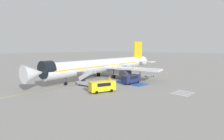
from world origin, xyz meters
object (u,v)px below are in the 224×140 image
ground_crew_0 (110,79)px  ground_crew_2 (140,72)px  boarding_stairs_aft (130,73)px  ground_crew_1 (125,75)px  service_van_1 (131,78)px  traffic_cone_0 (166,73)px  fuel_tanker (84,66)px  boarding_stairs_forward (87,82)px  traffic_cone_1 (106,84)px  airliner (103,66)px  service_van_0 (102,86)px  baggage_cart (149,76)px

ground_crew_0 → ground_crew_2: (17.91, 3.09, -0.12)m
boarding_stairs_aft → ground_crew_1: bearing=-168.2°
service_van_1 → traffic_cone_0: size_ratio=7.80×
fuel_tanker → service_van_1: (-8.76, -31.72, -0.35)m
boarding_stairs_forward → traffic_cone_0: 30.91m
boarding_stairs_aft → fuel_tanker: size_ratio=0.55×
ground_crew_1 → fuel_tanker: bearing=-144.4°
service_van_1 → traffic_cone_0: 21.05m
boarding_stairs_aft → fuel_tanker: boarding_stairs_aft is taller
traffic_cone_0 → traffic_cone_1: 26.64m
fuel_tanker → ground_crew_2: (5.76, -24.23, -0.72)m
ground_crew_1 → traffic_cone_1: size_ratio=3.65×
traffic_cone_1 → airliner: bearing=51.0°
boarding_stairs_forward → fuel_tanker: 31.71m
fuel_tanker → ground_crew_0: size_ratio=5.28×
traffic_cone_0 → boarding_stairs_forward: bearing=171.4°
airliner → ground_crew_2: size_ratio=28.73×
fuel_tanker → traffic_cone_0: bearing=-153.9°
boarding_stairs_aft → service_van_0: size_ratio=0.95×
baggage_cart → ground_crew_2: ground_crew_2 is taller
service_van_0 → ground_crew_0: 9.49m
ground_crew_2 → boarding_stairs_aft: bearing=-87.7°
ground_crew_1 → boarding_stairs_aft: bearing=151.3°
service_van_1 → traffic_cone_1: (-5.57, 3.32, -1.09)m
service_van_1 → fuel_tanker: bearing=168.1°
airliner → ground_crew_0: 8.64m
boarding_stairs_aft → ground_crew_2: bearing=-6.7°
boarding_stairs_forward → ground_crew_0: bearing=-18.6°
boarding_stairs_aft → fuel_tanker: (-0.40, 24.11, 0.69)m
traffic_cone_1 → boarding_stairs_forward: bearing=147.6°
boarding_stairs_forward → service_van_1: size_ratio=1.00×
traffic_cone_1 → ground_crew_0: bearing=26.2°
service_van_1 → ground_crew_1: service_van_1 is taller
traffic_cone_1 → boarding_stairs_aft: bearing=16.2°
service_van_1 → ground_crew_1: bearing=145.3°
airliner → traffic_cone_1: (-6.52, -8.06, -3.53)m
airliner → service_van_1: size_ratio=8.94×
boarding_stairs_aft → service_van_0: bearing=-161.9°
fuel_tanker → ground_crew_1: 25.70m
fuel_tanker → service_van_0: (-19.84, -32.88, -0.33)m
service_van_1 → ground_crew_1: 8.05m
ground_crew_0 → traffic_cone_1: ground_crew_0 is taller
boarding_stairs_aft → service_van_1: (-9.17, -7.62, 0.33)m
service_van_1 → traffic_cone_0: service_van_1 is taller
airliner → service_van_1: 11.68m
baggage_cart → traffic_cone_0: size_ratio=4.36×
boarding_stairs_aft → traffic_cone_1: size_ratio=11.85×
airliner → baggage_cart: (11.46, -9.00, -3.50)m
boarding_stairs_aft → ground_crew_2: (5.35, -0.12, -0.03)m
traffic_cone_1 → service_van_1: bearing=-30.8°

